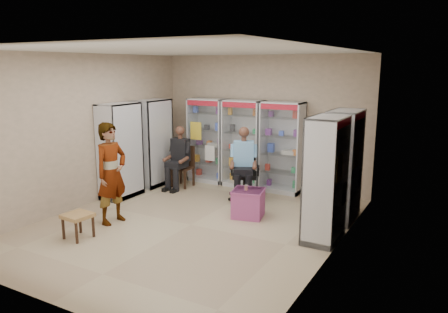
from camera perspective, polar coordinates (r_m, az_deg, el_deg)
The scene contains 18 objects.
floor at distance 7.84m, azimuth -4.34°, elevation -8.87°, with size 6.00×6.00×0.00m, color tan.
room_shell at distance 7.38m, azimuth -4.58°, elevation 5.59°, with size 5.02×6.02×3.01m.
cabinet_back_left at distance 10.49m, azimuth -2.10°, elevation 2.12°, with size 0.90×0.50×2.00m, color silver.
cabinet_back_mid at distance 10.03m, azimuth 2.54°, elevation 1.67°, with size 0.90×0.50×2.00m, color #A0A3A7.
cabinet_back_right at distance 9.65m, azimuth 7.58°, elevation 1.18°, with size 0.90×0.50×2.00m, color silver.
cabinet_right_far at distance 8.11m, azimuth 15.32°, elevation -1.18°, with size 0.50×0.90×2.00m, color #A2A4A9.
cabinet_right_near at distance 7.07m, azimuth 13.13°, elevation -2.95°, with size 0.50×0.90×2.00m, color #B0B2B8.
cabinet_left_far at distance 10.26m, azimuth -9.26°, elevation 1.76°, with size 0.50×0.90×2.00m, color silver.
cabinet_left_near at distance 9.44m, azimuth -13.40°, elevation 0.72°, with size 0.50×0.90×2.00m, color #A6A9AD.
wooden_chair at distance 10.13m, azimuth -5.44°, elevation -1.33°, with size 0.42×0.42×0.94m, color black.
seated_customer at distance 10.04m, azimuth -5.62°, elevation -0.28°, with size 0.44×0.60×1.34m, color black, non-canonical shape.
office_chair at distance 9.14m, azimuth 2.72°, elevation -2.11°, with size 0.62×0.62×1.13m, color black.
seated_shopkeeper at distance 9.06m, azimuth 2.59°, elevation -1.23°, with size 0.47×0.66×1.44m, color #74B6E6, non-canonical shape.
pink_trunk at distance 8.15m, azimuth 3.18°, elevation -6.11°, with size 0.54×0.52×0.52m, color #B84995.
tea_glass at distance 8.02m, azimuth 2.92°, elevation -4.09°, with size 0.07×0.07×0.10m, color #581407.
woven_stool_a at distance 8.26m, azimuth 12.30°, elevation -6.56°, with size 0.40×0.40×0.40m, color #A07943.
woven_stool_b at distance 7.56m, azimuth -18.50°, elevation -8.59°, with size 0.41×0.41×0.41m, color olive.
standing_man at distance 7.93m, azimuth -14.50°, elevation -2.15°, with size 0.66×0.43×1.80m, color gray.
Camera 1 is at (4.09, -6.09, 2.76)m, focal length 35.00 mm.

